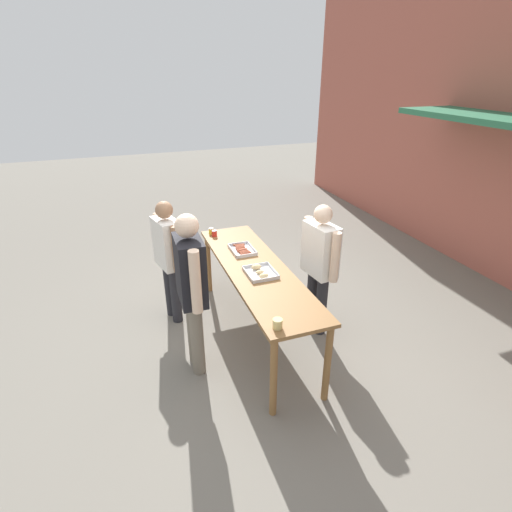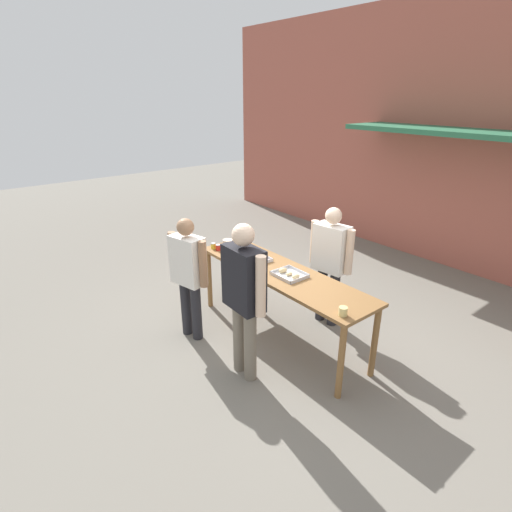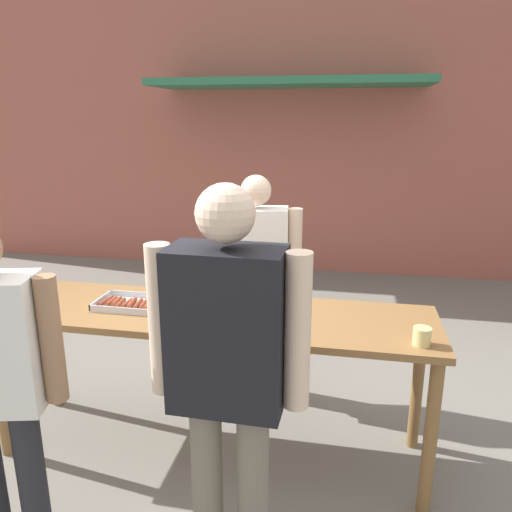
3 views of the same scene
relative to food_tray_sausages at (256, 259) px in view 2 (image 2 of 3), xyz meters
name	(u,v)px [view 2 (image 2 of 3)]	position (x,y,z in m)	size (l,w,h in m)	color
ground_plane	(279,335)	(0.49, 0.01, -0.94)	(24.00, 24.00, 0.00)	slate
building_facade_back	(459,138)	(0.49, 3.98, 1.31)	(12.00, 1.11, 4.50)	#A85647
serving_table	(281,280)	(0.49, 0.01, -0.13)	(2.61, 0.69, 0.93)	brown
food_tray_sausages	(256,259)	(0.00, 0.00, 0.00)	(0.38, 0.27, 0.04)	silver
food_tray_buns	(289,274)	(0.64, 0.00, 0.01)	(0.37, 0.32, 0.07)	silver
condiment_jar_mustard	(213,246)	(-0.68, -0.22, 0.03)	(0.07, 0.07, 0.09)	gold
condiment_jar_ketchup	(218,247)	(-0.59, -0.21, 0.03)	(0.07, 0.07, 0.09)	#B22319
beer_cup	(343,311)	(1.64, -0.21, 0.03)	(0.09, 0.09, 0.09)	#DBC67A
person_server_behind_table	(330,257)	(0.62, 0.75, 0.02)	(0.64, 0.30, 1.64)	#232328
person_customer_holding_hotdog	(188,270)	(-0.23, -0.88, 0.00)	(0.61, 0.33, 1.61)	#232328
person_customer_with_cup	(244,290)	(0.81, -0.80, 0.12)	(0.67, 0.27, 1.79)	#756B5B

